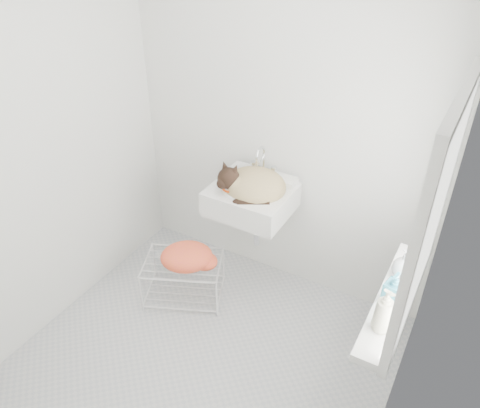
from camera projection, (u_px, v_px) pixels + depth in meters
The scene contains 15 objects.
floor at pixel (205, 357), 3.02m from camera, with size 2.20×2.00×0.02m, color #A3A6AB.
back_wall at pixel (282, 121), 3.06m from camera, with size 2.20×0.02×2.50m, color white.
right_wall at pixel (424, 263), 1.88m from camera, with size 0.02×2.00×2.50m, color white.
left_wall at pixel (41, 143), 2.78m from camera, with size 0.02×2.00×2.50m, color white.
window_glass at pixel (435, 216), 1.97m from camera, with size 0.01×0.80×1.00m, color white.
window_frame at pixel (431, 215), 1.98m from camera, with size 0.04×0.90×1.10m, color white.
windowsill at pixel (395, 300), 2.29m from camera, with size 0.16×0.88×0.04m, color white.
sink at pixel (251, 188), 3.12m from camera, with size 0.53×0.46×0.21m, color white.
faucet at pixel (264, 159), 3.17m from camera, with size 0.19×0.14×0.19m, color silver, non-canonical shape.
cat at pixel (252, 185), 3.08m from camera, with size 0.48×0.43×0.27m.
wire_rack at pixel (184, 279), 3.41m from camera, with size 0.53×0.37×0.32m, color silver.
towel at pixel (187, 262), 3.26m from camera, with size 0.37×0.26×0.15m, color orange.
bottle_a at pixel (380, 329), 2.11m from camera, with size 0.08×0.08×0.19m, color beige.
bottle_b at pixel (390, 303), 2.24m from camera, with size 0.08×0.08×0.18m, color teal.
bottle_c at pixel (402, 276), 2.40m from camera, with size 0.12×0.12×0.15m, color white.
Camera 1 is at (1.17, -1.61, 2.48)m, focal length 35.24 mm.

